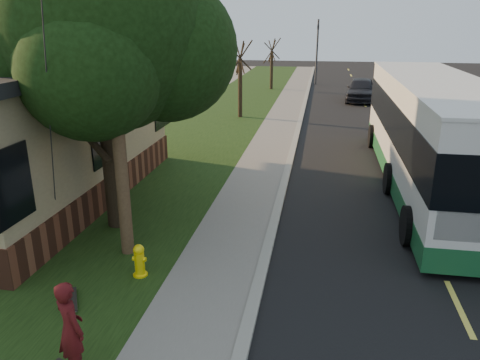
# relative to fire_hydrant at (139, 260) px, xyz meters

# --- Properties ---
(ground) EXTENTS (120.00, 120.00, 0.00)m
(ground) POSITION_rel_fire_hydrant_xyz_m (2.60, 0.00, -0.43)
(ground) COLOR black
(ground) RESTS_ON ground
(road) EXTENTS (8.00, 80.00, 0.01)m
(road) POSITION_rel_fire_hydrant_xyz_m (6.60, 10.00, -0.43)
(road) COLOR black
(road) RESTS_ON ground
(curb) EXTENTS (0.25, 80.00, 0.12)m
(curb) POSITION_rel_fire_hydrant_xyz_m (2.60, 10.00, -0.37)
(curb) COLOR gray
(curb) RESTS_ON ground
(sidewalk) EXTENTS (2.00, 80.00, 0.08)m
(sidewalk) POSITION_rel_fire_hydrant_xyz_m (1.60, 10.00, -0.39)
(sidewalk) COLOR slate
(sidewalk) RESTS_ON ground
(grass_verge) EXTENTS (5.00, 80.00, 0.07)m
(grass_verge) POSITION_rel_fire_hydrant_xyz_m (-1.90, 10.00, -0.40)
(grass_verge) COLOR black
(grass_verge) RESTS_ON ground
(fire_hydrant) EXTENTS (0.32, 0.32, 0.74)m
(fire_hydrant) POSITION_rel_fire_hydrant_xyz_m (0.00, 0.00, 0.00)
(fire_hydrant) COLOR yellow
(fire_hydrant) RESTS_ON grass_verge
(utility_pole) EXTENTS (2.86, 3.21, 9.07)m
(utility_pole) POSITION_rel_fire_hydrant_xyz_m (-0.71, 0.99, 4.20)
(utility_pole) COLOR #473321
(utility_pole) RESTS_ON ground
(leafy_tree) EXTENTS (6.30, 6.00, 7.80)m
(leafy_tree) POSITION_rel_fire_hydrant_xyz_m (-1.57, 2.65, 4.73)
(leafy_tree) COLOR black
(leafy_tree) RESTS_ON grass_verge
(bare_tree_near) EXTENTS (1.38, 1.21, 4.31)m
(bare_tree_near) POSITION_rel_fire_hydrant_xyz_m (-0.90, 18.00, 1.72)
(bare_tree_near) COLOR black
(bare_tree_near) RESTS_ON grass_verge
(bare_tree_far) EXTENTS (1.38, 1.21, 4.03)m
(bare_tree_far) POSITION_rel_fire_hydrant_xyz_m (-0.40, 30.00, 1.57)
(bare_tree_far) COLOR black
(bare_tree_far) RESTS_ON grass_verge
(traffic_signal) EXTENTS (0.18, 0.22, 5.50)m
(traffic_signal) POSITION_rel_fire_hydrant_xyz_m (3.10, 34.00, 2.73)
(traffic_signal) COLOR #2D2D30
(traffic_signal) RESTS_ON ground
(transit_bus) EXTENTS (3.07, 13.29, 3.59)m
(transit_bus) POSITION_rel_fire_hydrant_xyz_m (7.41, 7.56, 1.48)
(transit_bus) COLOR silver
(transit_bus) RESTS_ON ground
(skateboarder) EXTENTS (0.71, 0.66, 1.63)m
(skateboarder) POSITION_rel_fire_hydrant_xyz_m (0.10, -3.01, 0.45)
(skateboarder) COLOR #490E11
(skateboarder) RESTS_ON grass_verge
(skateboard_main) EXTENTS (0.63, 0.88, 0.08)m
(skateboard_main) POSITION_rel_fire_hydrant_xyz_m (-0.96, -1.24, -0.30)
(skateboard_main) COLOR black
(skateboard_main) RESTS_ON grass_verge
(dumpster) EXTENTS (1.70, 1.52, 1.25)m
(dumpster) POSITION_rel_fire_hydrant_xyz_m (-5.21, 7.49, 0.23)
(dumpster) COLOR black
(dumpster) RESTS_ON building_lot
(distant_car) EXTENTS (2.42, 4.92, 1.62)m
(distant_car) POSITION_rel_fire_hydrant_xyz_m (6.41, 25.47, 0.38)
(distant_car) COLOR black
(distant_car) RESTS_ON ground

